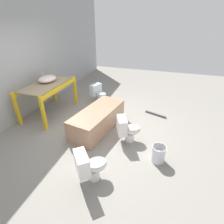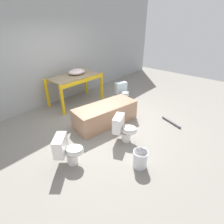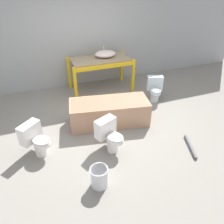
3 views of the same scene
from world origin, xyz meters
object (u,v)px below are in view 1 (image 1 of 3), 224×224
object	(u,v)px
bucket_white	(158,154)
bathtub_main	(98,118)
sink_basin	(47,79)
toilet_extra	(99,93)
toilet_near	(90,166)
toilet_far	(127,129)

from	to	relation	value
bucket_white	bathtub_main	bearing A→B (deg)	64.84
sink_basin	toilet_extra	size ratio (longest dim) A/B	0.94
toilet_extra	toilet_near	bearing A→B (deg)	-138.66
toilet_near	bucket_white	size ratio (longest dim) A/B	1.74
toilet_near	sink_basin	bearing A→B (deg)	5.68
toilet_near	toilet_far	bearing A→B (deg)	-56.27
sink_basin	toilet_near	xyz separation A→B (m)	(-2.03, -2.15, -0.65)
bucket_white	toilet_extra	bearing A→B (deg)	44.17
sink_basin	toilet_extra	distance (m)	1.60
toilet_near	toilet_extra	world-z (taller)	same
toilet_extra	bucket_white	xyz separation A→B (m)	(-2.14, -2.08, -0.14)
sink_basin	bathtub_main	bearing A→B (deg)	-106.70
bathtub_main	bucket_white	size ratio (longest dim) A/B	5.03
sink_basin	toilet_extra	bearing A→B (deg)	-51.27
sink_basin	toilet_near	bearing A→B (deg)	-133.34
bathtub_main	toilet_near	distance (m)	1.59
sink_basin	toilet_near	world-z (taller)	sink_basin
bathtub_main	sink_basin	bearing A→B (deg)	83.77
toilet_extra	bathtub_main	bearing A→B (deg)	-136.51
toilet_far	toilet_extra	xyz separation A→B (m)	(1.70, 1.35, 0.00)
bathtub_main	toilet_near	world-z (taller)	toilet_near
toilet_far	toilet_extra	world-z (taller)	same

